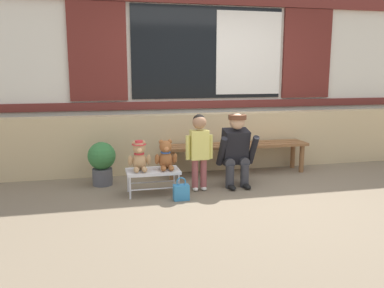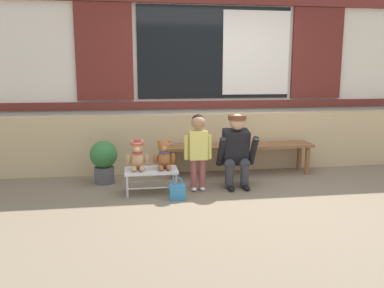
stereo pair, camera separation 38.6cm
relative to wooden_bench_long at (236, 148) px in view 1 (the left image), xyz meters
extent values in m
plane|color=#756651|center=(-0.21, -1.06, -0.37)|extent=(60.00, 60.00, 0.00)
cube|color=tan|center=(-0.21, 0.37, 0.05)|extent=(7.80, 0.25, 0.85)
cube|color=silver|center=(-0.21, 0.89, 1.42)|extent=(7.96, 0.20, 3.60)
cube|color=maroon|center=(-0.21, 0.77, 0.58)|extent=(7.33, 0.04, 0.12)
cube|color=black|center=(-0.21, 0.78, 1.38)|extent=(2.40, 0.03, 1.40)
cube|color=silver|center=(0.45, 0.76, 1.38)|extent=(1.08, 0.02, 1.29)
cube|color=maroon|center=(-1.89, 0.77, 1.38)|extent=(0.84, 0.05, 1.43)
cube|color=maroon|center=(1.47, 0.77, 1.38)|extent=(0.84, 0.05, 1.43)
cube|color=brown|center=(0.00, -0.14, 0.05)|extent=(2.10, 0.11, 0.04)
cube|color=brown|center=(0.00, 0.00, 0.05)|extent=(2.10, 0.11, 0.04)
cube|color=brown|center=(0.00, 0.14, 0.05)|extent=(2.10, 0.11, 0.04)
cylinder|color=brown|center=(-0.97, -0.14, -0.17)|extent=(0.07, 0.07, 0.40)
cylinder|color=brown|center=(-0.97, 0.14, -0.17)|extent=(0.07, 0.07, 0.40)
cylinder|color=brown|center=(0.97, -0.14, -0.17)|extent=(0.07, 0.07, 0.40)
cylinder|color=brown|center=(0.97, 0.14, -0.17)|extent=(0.07, 0.07, 0.40)
cube|color=silver|center=(-1.31, -0.71, -0.09)|extent=(0.64, 0.36, 0.04)
cylinder|color=silver|center=(-1.60, -0.86, -0.24)|extent=(0.02, 0.02, 0.26)
cylinder|color=silver|center=(-1.60, -0.56, -0.24)|extent=(0.02, 0.02, 0.26)
cylinder|color=silver|center=(-1.02, -0.86, -0.24)|extent=(0.02, 0.02, 0.26)
cylinder|color=silver|center=(-1.02, -0.56, -0.24)|extent=(0.02, 0.02, 0.26)
cylinder|color=silver|center=(-1.31, -0.86, -0.27)|extent=(0.58, 0.02, 0.02)
cylinder|color=silver|center=(-1.31, -0.56, -0.27)|extent=(0.58, 0.02, 0.02)
ellipsoid|color=tan|center=(-1.47, -0.69, 0.04)|extent=(0.17, 0.14, 0.22)
sphere|color=tan|center=(-1.47, -0.70, 0.20)|extent=(0.15, 0.15, 0.15)
sphere|color=#F4C188|center=(-1.47, -0.75, 0.19)|extent=(0.06, 0.06, 0.06)
sphere|color=tan|center=(-1.52, -0.69, 0.26)|extent=(0.06, 0.06, 0.06)
ellipsoid|color=tan|center=(-1.58, -0.72, 0.06)|extent=(0.06, 0.11, 0.16)
ellipsoid|color=tan|center=(-1.51, -0.80, -0.04)|extent=(0.06, 0.15, 0.06)
sphere|color=tan|center=(-1.41, -0.69, 0.26)|extent=(0.06, 0.06, 0.06)
ellipsoid|color=tan|center=(-1.36, -0.72, 0.06)|extent=(0.06, 0.11, 0.16)
ellipsoid|color=tan|center=(-1.42, -0.80, -0.04)|extent=(0.06, 0.15, 0.06)
torus|color=red|center=(-1.47, -0.69, 0.13)|extent=(0.13, 0.13, 0.02)
cylinder|color=red|center=(-1.47, -0.69, 0.24)|extent=(0.17, 0.17, 0.01)
cylinder|color=red|center=(-1.47, -0.69, 0.27)|extent=(0.10, 0.10, 0.04)
ellipsoid|color=#93562D|center=(-1.15, -0.69, 0.04)|extent=(0.17, 0.14, 0.22)
sphere|color=#93562D|center=(-1.15, -0.70, 0.20)|extent=(0.15, 0.15, 0.15)
sphere|color=#C87B48|center=(-1.15, -0.75, 0.19)|extent=(0.06, 0.06, 0.06)
sphere|color=#93562D|center=(-1.20, -0.69, 0.26)|extent=(0.06, 0.06, 0.06)
ellipsoid|color=#93562D|center=(-1.26, -0.72, 0.06)|extent=(0.06, 0.11, 0.16)
ellipsoid|color=#93562D|center=(-1.19, -0.80, -0.04)|extent=(0.06, 0.15, 0.06)
sphere|color=#93562D|center=(-1.09, -0.69, 0.26)|extent=(0.06, 0.06, 0.06)
ellipsoid|color=#93562D|center=(-1.04, -0.72, 0.06)|extent=(0.06, 0.11, 0.16)
ellipsoid|color=#93562D|center=(-1.10, -0.80, -0.04)|extent=(0.06, 0.15, 0.06)
torus|color=#335699|center=(-1.15, -0.69, 0.13)|extent=(0.13, 0.13, 0.02)
cylinder|color=#994C4C|center=(-0.78, -0.69, -0.15)|extent=(0.08, 0.08, 0.36)
ellipsoid|color=silver|center=(-0.78, -0.71, -0.35)|extent=(0.07, 0.12, 0.05)
cylinder|color=#994C4C|center=(-0.67, -0.69, -0.15)|extent=(0.08, 0.08, 0.36)
ellipsoid|color=silver|center=(-0.67, -0.71, -0.35)|extent=(0.07, 0.12, 0.05)
cube|color=#DBD166|center=(-0.73, -0.69, 0.21)|extent=(0.22, 0.15, 0.36)
cylinder|color=#DBD166|center=(-0.87, -0.69, 0.18)|extent=(0.06, 0.06, 0.30)
cylinder|color=#DBD166|center=(-0.58, -0.69, 0.18)|extent=(0.06, 0.06, 0.30)
sphere|color=#9E7051|center=(-0.73, -0.69, 0.49)|extent=(0.17, 0.17, 0.17)
sphere|color=black|center=(-0.73, -0.68, 0.51)|extent=(0.16, 0.16, 0.16)
cylinder|color=#333338|center=(-0.32, -0.68, -0.22)|extent=(0.11, 0.11, 0.30)
cylinder|color=#333338|center=(-0.32, -0.54, -0.05)|extent=(0.13, 0.32, 0.13)
ellipsoid|color=black|center=(-0.32, -0.76, -0.34)|extent=(0.09, 0.20, 0.06)
cylinder|color=#333338|center=(-0.12, -0.68, -0.22)|extent=(0.11, 0.11, 0.30)
cylinder|color=#333338|center=(-0.12, -0.54, -0.05)|extent=(0.13, 0.32, 0.13)
ellipsoid|color=black|center=(-0.12, -0.76, -0.34)|extent=(0.09, 0.20, 0.06)
cube|color=black|center=(-0.22, -0.57, 0.15)|extent=(0.32, 0.30, 0.47)
cylinder|color=black|center=(-0.43, -0.67, 0.11)|extent=(0.08, 0.28, 0.40)
cylinder|color=black|center=(-0.01, -0.67, 0.11)|extent=(0.08, 0.28, 0.40)
sphere|color=tan|center=(-0.22, -0.64, 0.48)|extent=(0.20, 0.20, 0.20)
cylinder|color=brown|center=(-0.22, -0.64, 0.53)|extent=(0.23, 0.23, 0.06)
cube|color=brown|center=(-0.03, -0.48, 0.01)|extent=(0.10, 0.22, 0.16)
cube|color=teal|center=(-1.02, -1.02, -0.28)|extent=(0.18, 0.11, 0.18)
torus|color=teal|center=(-1.02, -1.02, -0.16)|extent=(0.11, 0.01, 0.11)
cylinder|color=#4C4C51|center=(-1.90, -0.17, -0.26)|extent=(0.26, 0.26, 0.22)
sphere|color=#337038|center=(-1.90, -0.17, 0.02)|extent=(0.36, 0.36, 0.36)
camera|label=1|loc=(-1.92, -5.43, 1.11)|focal=37.78mm
camera|label=2|loc=(-1.54, -5.50, 1.11)|focal=37.78mm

